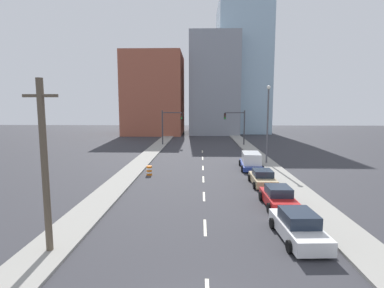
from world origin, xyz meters
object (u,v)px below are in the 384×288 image
Objects in this scene: traffic_barrel at (149,171)px; box_truck_blue at (251,161)px; utility_pole_left_near at (45,166)px; sedan_tan at (263,178)px; traffic_signal_right at (239,123)px; traffic_signal_left at (168,123)px; sedan_red at (278,197)px; sedan_white at (298,227)px; street_lamp at (268,120)px.

traffic_barrel is 0.17× the size of box_truck_blue.
utility_pole_left_near is 1.92× the size of sedan_tan.
traffic_barrel is at bearing -117.11° from traffic_signal_right.
traffic_signal_left is 1.00× the size of traffic_signal_right.
box_truck_blue is at bearing 89.22° from sedan_tan.
sedan_tan is (11.38, -26.81, -3.37)m from traffic_signal_left.
sedan_tan is at bearing 88.47° from sedan_red.
sedan_red is at bearing -70.93° from traffic_signal_left.
sedan_white is at bearing -92.04° from sedan_tan.
sedan_white reaches higher than sedan_tan.
street_lamp is 21.55m from sedan_white.
sedan_white is at bearing -93.70° from sedan_red.
traffic_signal_left is 0.66× the size of street_lamp.
sedan_red is at bearing 29.09° from utility_pole_left_near.
sedan_white is at bearing -73.82° from traffic_signal_left.
utility_pole_left_near is at bearing -109.36° from traffic_signal_right.
traffic_signal_right reaches higher than sedan_red.
sedan_tan is (-2.45, -9.74, -4.78)m from street_lamp.
box_truck_blue is (0.47, 17.88, 0.20)m from sedan_white.
traffic_barrel is at bearing -88.61° from traffic_signal_left.
street_lamp is 2.18× the size of sedan_tan.
traffic_signal_left reaches higher than sedan_tan.
sedan_red is at bearing -40.94° from traffic_barrel.
sedan_red is at bearing -87.62° from box_truck_blue.
box_truck_blue reaches higher than traffic_barrel.
utility_pole_left_near is at bearing -174.66° from sedan_white.
sedan_red is (12.73, 7.08, -3.61)m from utility_pole_left_near.
traffic_signal_right is 27.05m from sedan_tan.
box_truck_blue is at bearing -128.71° from street_lamp.
sedan_white is (-2.84, -20.83, -4.70)m from street_lamp.
traffic_signal_right is 1.32× the size of sedan_white.
utility_pole_left_near is (-13.96, -39.72, 0.28)m from traffic_signal_right.
utility_pole_left_near is at bearing -92.08° from traffic_signal_left.
traffic_signal_right is 17.18m from street_lamp.
traffic_signal_right is at bearing 87.53° from sedan_tan.
street_lamp is at bearing 25.31° from traffic_barrel.
sedan_red is (-2.55, -15.57, -4.74)m from street_lamp.
traffic_signal_left is 29.32m from sedan_tan.
traffic_barrel is 11.36m from sedan_tan.
sedan_tan is at bearing -104.13° from street_lamp.
sedan_white is 17.89m from box_truck_blue.
traffic_signal_right reaches higher than traffic_barrel.
box_truck_blue is (0.09, 6.79, 0.27)m from sedan_tan.
traffic_signal_right is 1.12× the size of box_truck_blue.
traffic_signal_right is at bearing 70.64° from utility_pole_left_near.
traffic_signal_right is 42.10m from utility_pole_left_near.
sedan_tan is at bearing -67.00° from traffic_signal_left.
traffic_signal_right is at bearing 90.23° from box_truck_blue.
utility_pole_left_near is 18.56m from sedan_tan.
traffic_signal_right reaches higher than box_truck_blue.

